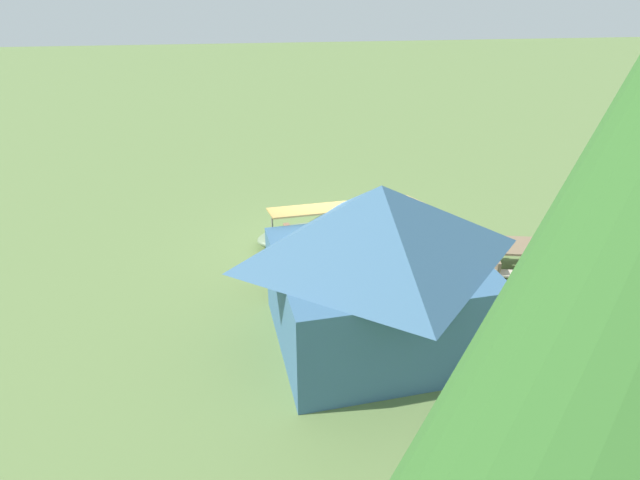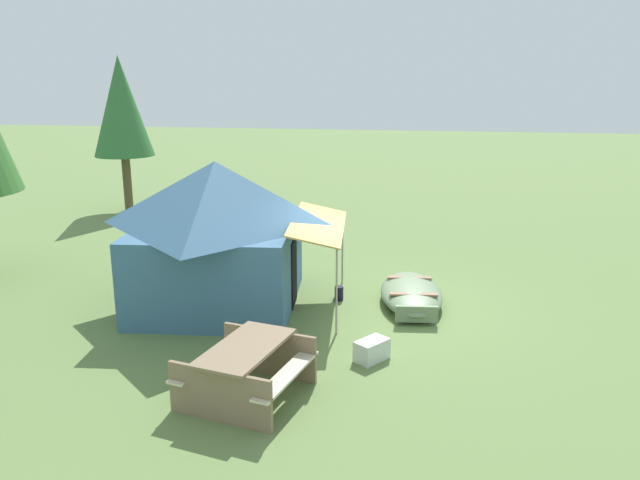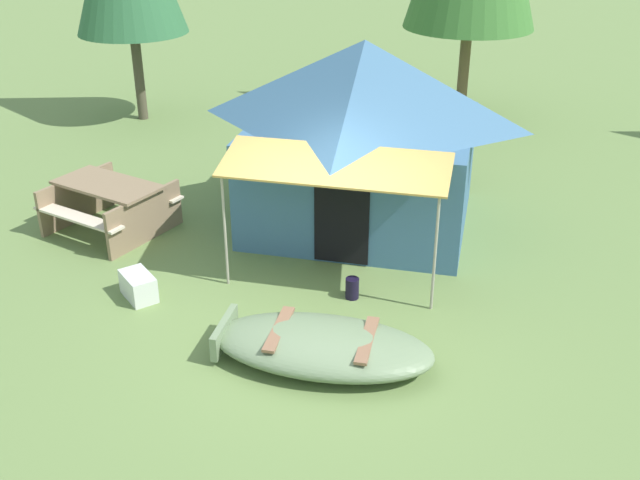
# 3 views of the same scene
# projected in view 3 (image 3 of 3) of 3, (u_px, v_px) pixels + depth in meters

# --- Properties ---
(ground_plane) EXTENTS (80.00, 80.00, 0.00)m
(ground_plane) POSITION_uv_depth(u_px,v_px,m) (311.00, 319.00, 9.14)
(ground_plane) COLOR olive
(beached_rowboat) EXTENTS (2.62, 1.47, 0.40)m
(beached_rowboat) POSITION_uv_depth(u_px,v_px,m) (321.00, 345.00, 8.28)
(beached_rowboat) COLOR #6A7F5D
(beached_rowboat) RESTS_ON ground_plane
(canvas_cabin_tent) EXTENTS (3.76, 4.29, 2.81)m
(canvas_cabin_tent) POSITION_uv_depth(u_px,v_px,m) (363.00, 132.00, 11.03)
(canvas_cabin_tent) COLOR #3C658A
(canvas_cabin_tent) RESTS_ON ground_plane
(picnic_table) EXTENTS (1.91, 1.82, 0.76)m
(picnic_table) POSITION_uv_depth(u_px,v_px,m) (110.00, 201.00, 11.18)
(picnic_table) COLOR #836B50
(picnic_table) RESTS_ON ground_plane
(cooler_box) EXTENTS (0.63, 0.58, 0.34)m
(cooler_box) POSITION_uv_depth(u_px,v_px,m) (138.00, 286.00, 9.53)
(cooler_box) COLOR silver
(cooler_box) RESTS_ON ground_plane
(fuel_can) EXTENTS (0.25, 0.25, 0.28)m
(fuel_can) POSITION_uv_depth(u_px,v_px,m) (352.00, 288.00, 9.54)
(fuel_can) COLOR black
(fuel_can) RESTS_ON ground_plane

